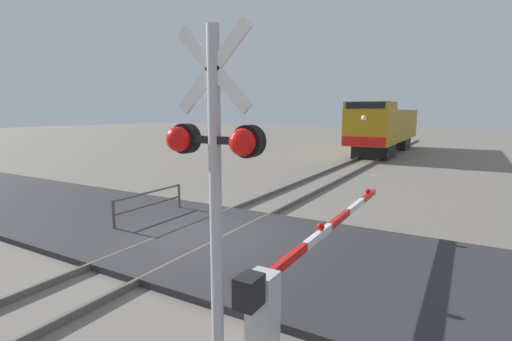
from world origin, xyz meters
The scene contains 8 objects.
ground_plane centered at (0.00, 0.00, 0.00)m, with size 160.00×160.00×0.00m, color slate.
rail_track_left centered at (-0.72, 0.00, 0.07)m, with size 0.08×80.00×0.15m, color #59544C.
rail_track_right centered at (0.72, 0.00, 0.07)m, with size 0.08×80.00×0.15m, color #59544C.
road_surface centered at (0.00, 0.00, 0.07)m, with size 36.00×5.41×0.15m, color #2D2D30.
locomotive centered at (0.00, 23.96, 2.09)m, with size 2.94×14.37×3.99m.
crossing_signal centered at (3.65, -4.15, 2.65)m, with size 1.18×0.33×4.23m.
crossing_gate centered at (3.82, -2.32, 0.84)m, with size 0.36×6.93×1.32m.
guard_railing centered at (-2.23, 0.50, 0.62)m, with size 0.08×2.72×0.95m.
Camera 1 is at (6.05, -7.38, 3.30)m, focal length 26.10 mm.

